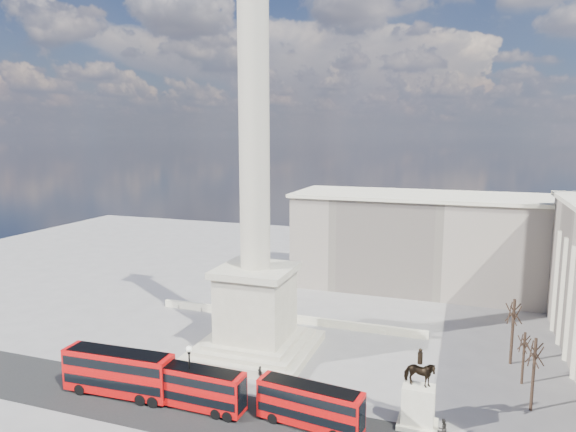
{
  "coord_description": "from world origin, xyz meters",
  "views": [
    {
      "loc": [
        23.76,
        -50.81,
        26.67
      ],
      "look_at": [
        5.34,
        1.69,
        17.87
      ],
      "focal_mm": 32.0,
      "sensor_mm": 36.0,
      "label": 1
    }
  ],
  "objects_px": {
    "nelsons_column": "(255,250)",
    "pedestrian_crossing": "(260,373)",
    "victorian_lamp": "(190,372)",
    "red_bus_a": "(119,372)",
    "pedestrian_standing": "(443,428)",
    "red_bus_b": "(195,387)",
    "red_bus_c": "(310,405)",
    "equestrian_statue": "(418,400)",
    "pedestrian_walking": "(328,403)"
  },
  "relations": [
    {
      "from": "red_bus_a",
      "to": "pedestrian_standing",
      "type": "distance_m",
      "value": 32.17
    },
    {
      "from": "red_bus_a",
      "to": "victorian_lamp",
      "type": "bearing_deg",
      "value": -2.31
    },
    {
      "from": "pedestrian_standing",
      "to": "equestrian_statue",
      "type": "bearing_deg",
      "value": -59.14
    },
    {
      "from": "pedestrian_walking",
      "to": "red_bus_a",
      "type": "bearing_deg",
      "value": -158.44
    },
    {
      "from": "pedestrian_crossing",
      "to": "nelsons_column",
      "type": "bearing_deg",
      "value": -23.26
    },
    {
      "from": "nelsons_column",
      "to": "pedestrian_crossing",
      "type": "relative_size",
      "value": 29.77
    },
    {
      "from": "nelsons_column",
      "to": "pedestrian_crossing",
      "type": "bearing_deg",
      "value": -64.14
    },
    {
      "from": "red_bus_b",
      "to": "victorian_lamp",
      "type": "xyz_separation_m",
      "value": [
        -0.42,
        -0.28,
        1.64
      ]
    },
    {
      "from": "red_bus_a",
      "to": "equestrian_statue",
      "type": "xyz_separation_m",
      "value": [
        29.68,
        4.2,
        0.12
      ]
    },
    {
      "from": "red_bus_b",
      "to": "red_bus_c",
      "type": "height_order",
      "value": "red_bus_b"
    },
    {
      "from": "pedestrian_standing",
      "to": "pedestrian_walking",
      "type": "bearing_deg",
      "value": -40.3
    },
    {
      "from": "equestrian_statue",
      "to": "pedestrian_crossing",
      "type": "relative_size",
      "value": 4.56
    },
    {
      "from": "red_bus_b",
      "to": "pedestrian_standing",
      "type": "height_order",
      "value": "red_bus_b"
    },
    {
      "from": "pedestrian_crossing",
      "to": "equestrian_statue",
      "type": "bearing_deg",
      "value": -150.69
    },
    {
      "from": "nelsons_column",
      "to": "pedestrian_standing",
      "type": "distance_m",
      "value": 28.26
    },
    {
      "from": "red_bus_b",
      "to": "pedestrian_walking",
      "type": "height_order",
      "value": "red_bus_b"
    },
    {
      "from": "pedestrian_crossing",
      "to": "red_bus_c",
      "type": "bearing_deg",
      "value": 179.82
    },
    {
      "from": "nelsons_column",
      "to": "pedestrian_walking",
      "type": "xyz_separation_m",
      "value": [
        12.04,
        -10.67,
        -12.08
      ]
    },
    {
      "from": "pedestrian_standing",
      "to": "red_bus_a",
      "type": "bearing_deg",
      "value": -30.19
    },
    {
      "from": "victorian_lamp",
      "to": "pedestrian_standing",
      "type": "relative_size",
      "value": 3.7
    },
    {
      "from": "equestrian_statue",
      "to": "red_bus_a",
      "type": "bearing_deg",
      "value": -171.95
    },
    {
      "from": "red_bus_c",
      "to": "pedestrian_crossing",
      "type": "relative_size",
      "value": 6.1
    },
    {
      "from": "nelsons_column",
      "to": "red_bus_c",
      "type": "bearing_deg",
      "value": -50.93
    },
    {
      "from": "pedestrian_walking",
      "to": "equestrian_statue",
      "type": "bearing_deg",
      "value": 11.79
    },
    {
      "from": "nelsons_column",
      "to": "victorian_lamp",
      "type": "xyz_separation_m",
      "value": [
        -0.82,
        -14.71,
        -9.08
      ]
    },
    {
      "from": "red_bus_c",
      "to": "pedestrian_standing",
      "type": "bearing_deg",
      "value": 18.21
    },
    {
      "from": "red_bus_a",
      "to": "red_bus_c",
      "type": "distance_m",
      "value": 20.37
    },
    {
      "from": "red_bus_b",
      "to": "red_bus_c",
      "type": "bearing_deg",
      "value": 4.47
    },
    {
      "from": "nelsons_column",
      "to": "victorian_lamp",
      "type": "distance_m",
      "value": 17.3
    },
    {
      "from": "red_bus_c",
      "to": "equestrian_statue",
      "type": "xyz_separation_m",
      "value": [
        9.34,
        3.3,
        0.49
      ]
    },
    {
      "from": "pedestrian_walking",
      "to": "nelsons_column",
      "type": "bearing_deg",
      "value": 149.19
    },
    {
      "from": "victorian_lamp",
      "to": "pedestrian_crossing",
      "type": "xyz_separation_m",
      "value": [
        4.22,
        7.7,
        -3.0
      ]
    },
    {
      "from": "victorian_lamp",
      "to": "pedestrian_crossing",
      "type": "bearing_deg",
      "value": 61.25
    },
    {
      "from": "red_bus_b",
      "to": "red_bus_a",
      "type": "bearing_deg",
      "value": -176.61
    },
    {
      "from": "red_bus_a",
      "to": "red_bus_c",
      "type": "height_order",
      "value": "red_bus_a"
    },
    {
      "from": "equestrian_statue",
      "to": "pedestrian_walking",
      "type": "height_order",
      "value": "equestrian_statue"
    },
    {
      "from": "red_bus_a",
      "to": "red_bus_c",
      "type": "bearing_deg",
      "value": 0.13
    },
    {
      "from": "nelsons_column",
      "to": "pedestrian_standing",
      "type": "bearing_deg",
      "value": -26.72
    },
    {
      "from": "victorian_lamp",
      "to": "red_bus_b",
      "type": "bearing_deg",
      "value": 33.77
    },
    {
      "from": "nelsons_column",
      "to": "equestrian_statue",
      "type": "relative_size",
      "value": 6.53
    },
    {
      "from": "nelsons_column",
      "to": "red_bus_c",
      "type": "distance_m",
      "value": 20.81
    },
    {
      "from": "victorian_lamp",
      "to": "pedestrian_walking",
      "type": "bearing_deg",
      "value": 17.4
    },
    {
      "from": "red_bus_a",
      "to": "equestrian_statue",
      "type": "height_order",
      "value": "equestrian_statue"
    },
    {
      "from": "red_bus_a",
      "to": "victorian_lamp",
      "type": "distance_m",
      "value": 8.41
    },
    {
      "from": "equestrian_statue",
      "to": "pedestrian_standing",
      "type": "xyz_separation_m",
      "value": [
        2.28,
        -0.98,
        -1.74
      ]
    },
    {
      "from": "red_bus_b",
      "to": "victorian_lamp",
      "type": "height_order",
      "value": "victorian_lamp"
    },
    {
      "from": "victorian_lamp",
      "to": "nelsons_column",
      "type": "bearing_deg",
      "value": 86.79
    },
    {
      "from": "red_bus_c",
      "to": "pedestrian_crossing",
      "type": "bearing_deg",
      "value": 145.87
    },
    {
      "from": "nelsons_column",
      "to": "red_bus_a",
      "type": "distance_m",
      "value": 20.21
    },
    {
      "from": "pedestrian_walking",
      "to": "pedestrian_crossing",
      "type": "bearing_deg",
      "value": 167.77
    }
  ]
}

